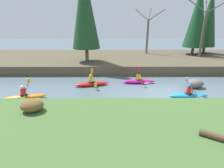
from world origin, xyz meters
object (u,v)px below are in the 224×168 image
at_px(kayaker_lead, 190,95).
at_px(kayaker_trailing, 92,83).
at_px(kayaker_middle, 140,81).
at_px(kayaker_far_back, 27,97).
at_px(boulder_midstream, 195,83).

distance_m(kayaker_lead, kayaker_trailing, 7.40).
bearing_deg(kayaker_lead, kayaker_middle, 130.96).
distance_m(kayaker_trailing, kayaker_far_back, 4.89).
height_order(kayaker_middle, kayaker_trailing, same).
distance_m(kayaker_lead, boulder_midstream, 2.37).
xyz_separation_m(kayaker_middle, boulder_midstream, (4.19, -1.08, 0.16)).
xyz_separation_m(kayaker_lead, kayaker_trailing, (-6.98, 2.44, 0.02)).
distance_m(kayaker_far_back, boulder_midstream, 12.54).
relative_size(kayaker_lead, kayaker_far_back, 1.00).
distance_m(kayaker_lead, kayaker_middle, 4.27).
xyz_separation_m(kayaker_lead, boulder_midstream, (1.24, 2.02, 0.16)).
relative_size(kayaker_trailing, kayaker_far_back, 1.00).
height_order(kayaker_lead, boulder_midstream, kayaker_lead).
bearing_deg(boulder_midstream, kayaker_lead, -121.55).
bearing_deg(kayaker_middle, kayaker_trailing, -172.34).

